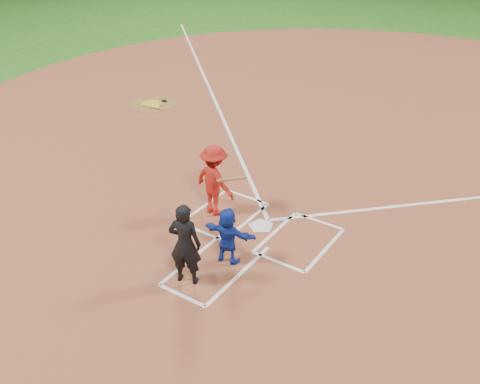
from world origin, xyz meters
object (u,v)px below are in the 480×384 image
Objects in this scene: on_deck_circle at (152,104)px; catcher at (228,236)px; home_plate at (261,226)px; batter_at_plate at (214,180)px; umpire at (185,244)px.

catcher is (7.33, -5.86, 0.61)m from on_deck_circle.
catcher is (0.11, -1.44, 0.60)m from home_plate.
on_deck_circle is at bearing -31.46° from home_plate.
batter_at_plate is at bearing 4.47° from home_plate.
umpire is 2.51m from batter_at_plate.
batter_at_plate is at bearing -36.85° from on_deck_circle.
umpire reaches higher than on_deck_circle.
batter_at_plate reaches higher than on_deck_circle.
home_plate is 0.49× the size of catcher.
on_deck_circle is at bearing 143.15° from batter_at_plate.
home_plate is 2.54m from umpire.
catcher is 0.71× the size of umpire.
umpire is at bearing -44.10° from on_deck_circle.
catcher is 1.89m from batter_at_plate.
catcher reaches higher than on_deck_circle.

